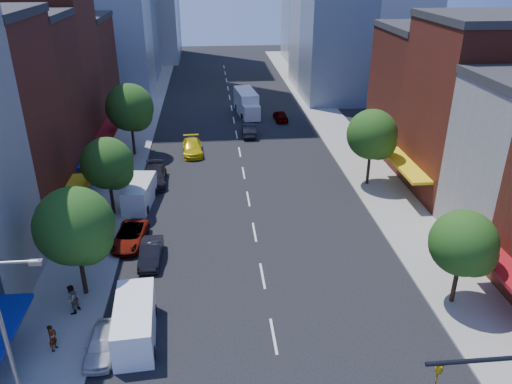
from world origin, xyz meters
TOP-DOWN VIEW (x-y plane):
  - sidewalk_left at (-12.50, 40.00)m, footprint 5.00×120.00m
  - sidewalk_right at (12.50, 40.00)m, footprint 5.00×120.00m
  - bldg_left_3 at (-21.00, 29.00)m, footprint 12.00×8.00m
  - bldg_left_4 at (-21.00, 37.50)m, footprint 12.00×9.00m
  - bldg_left_5 at (-21.00, 47.00)m, footprint 12.00×10.00m
  - bldg_right_2 at (21.00, 24.00)m, footprint 12.00×10.00m
  - bldg_right_3 at (21.00, 34.00)m, footprint 12.00×10.00m
  - streetlight at (-11.81, 1.00)m, footprint 2.25×0.25m
  - tree_left_near at (-11.35, 10.92)m, footprint 4.80×4.80m
  - tree_left_mid at (-11.35, 21.92)m, footprint 4.20×4.20m
  - tree_left_far at (-11.35, 35.92)m, footprint 5.00×5.00m
  - tree_right_near at (11.65, 7.92)m, footprint 4.00×4.00m
  - tree_right_far at (11.65, 25.92)m, footprint 4.60×4.60m
  - parked_car_front at (-9.50, 5.53)m, footprint 1.56×3.80m
  - parked_car_second at (-7.70, 14.60)m, footprint 1.49×4.12m
  - parked_car_third at (-9.50, 17.14)m, footprint 2.65×4.89m
  - parked_car_rear at (-8.59, 28.27)m, footprint 2.34×5.30m
  - cargo_van_near at (-7.77, 6.45)m, footprint 2.46×5.43m
  - cargo_van_far at (-9.52, 23.65)m, footprint 2.60×5.31m
  - taxi at (-5.20, 35.99)m, footprint 2.42×5.24m
  - traffic_car_oncoming at (1.50, 41.61)m, footprint 1.69×4.55m
  - traffic_car_far at (6.17, 47.27)m, footprint 1.74×3.97m
  - box_truck at (1.95, 50.72)m, footprint 3.14×8.06m
  - pedestrian_near at (-12.12, 5.92)m, footprint 0.55×0.68m
  - pedestrian_far at (-11.82, 9.07)m, footprint 1.05×1.14m

SIDE VIEW (x-z plane):
  - sidewalk_left at x=-12.50m, z-range 0.00..0.15m
  - sidewalk_right at x=12.50m, z-range 0.00..0.15m
  - parked_car_front at x=-9.50m, z-range 0.00..1.29m
  - parked_car_third at x=-9.50m, z-range 0.00..1.30m
  - traffic_car_far at x=6.17m, z-range 0.00..1.33m
  - parked_car_second at x=-7.70m, z-range 0.00..1.35m
  - taxi at x=-5.20m, z-range 0.00..1.48m
  - traffic_car_oncoming at x=1.50m, z-range 0.00..1.49m
  - parked_car_rear at x=-8.59m, z-range 0.00..1.51m
  - pedestrian_near at x=-12.12m, z-range 0.15..1.77m
  - cargo_van_far at x=-9.52m, z-range -0.01..2.17m
  - pedestrian_far at x=-11.82m, z-range 0.15..2.06m
  - cargo_van_near at x=-7.77m, z-range -0.01..2.25m
  - box_truck at x=1.95m, z-range -0.09..3.08m
  - tree_right_near at x=11.65m, z-range 1.09..7.29m
  - tree_left_mid at x=-11.35m, z-range 1.20..7.85m
  - tree_right_far at x=11.65m, z-range 1.26..8.46m
  - tree_left_near at x=-11.35m, z-range 1.22..8.52m
  - tree_left_far at x=-11.35m, z-range 1.33..9.08m
  - streetlight at x=-11.81m, z-range 0.78..9.78m
  - bldg_left_5 at x=-21.00m, z-range 0.00..13.00m
  - bldg_right_3 at x=21.00m, z-range 0.00..13.00m
  - bldg_left_3 at x=-21.00m, z-range 0.00..15.00m
  - bldg_right_2 at x=21.00m, z-range 0.00..15.00m
  - bldg_left_4 at x=-21.00m, z-range 0.00..17.00m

